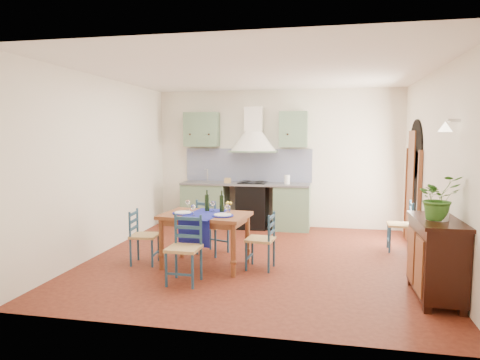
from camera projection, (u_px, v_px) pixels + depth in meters
name	position (u px, v px, depth m)	size (l,w,h in m)	color
floor	(257.00, 259.00, 6.52)	(5.00, 5.00, 0.00)	#47170F
back_wall	(253.00, 176.00, 8.74)	(5.00, 0.96, 2.80)	white
right_wall	(431.00, 173.00, 6.16)	(0.26, 5.00, 2.80)	white
left_wall	(104.00, 165.00, 6.87)	(0.04, 5.00, 2.80)	white
ceiling	(258.00, 72.00, 6.23)	(5.00, 5.00, 0.01)	white
dining_table	(205.00, 220.00, 6.10)	(1.28, 0.98, 1.08)	brown
chair_near	(185.00, 249.00, 5.44)	(0.41, 0.41, 0.86)	navy
chair_far	(211.00, 226.00, 6.75)	(0.53, 0.53, 0.88)	navy
chair_left	(143.00, 236.00, 6.25)	(0.41, 0.41, 0.80)	navy
chair_right	(262.00, 240.00, 6.00)	(0.41, 0.41, 0.80)	navy
chair_spare	(402.00, 225.00, 6.93)	(0.40, 0.40, 0.82)	navy
sideboard	(436.00, 256.00, 4.89)	(0.50, 1.05, 0.94)	black
potted_plant	(438.00, 197.00, 4.78)	(0.46, 0.40, 0.51)	#346D23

